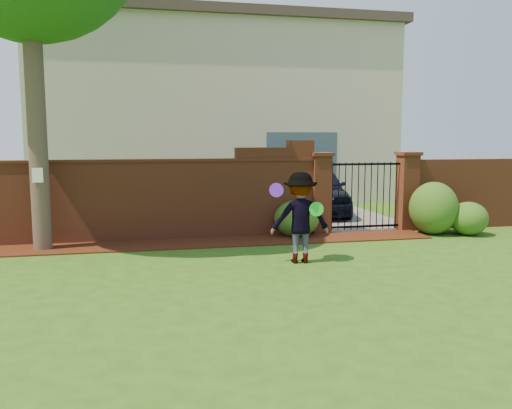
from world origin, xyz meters
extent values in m
cube|color=#2C5314|center=(0.00, 0.00, -0.01)|extent=(80.00, 80.00, 0.01)
cube|color=#361509|center=(-0.95, 3.34, 0.01)|extent=(11.10, 1.08, 0.03)
cube|color=brown|center=(-2.15, 4.00, 0.85)|extent=(8.70, 0.25, 1.70)
cube|color=brown|center=(1.30, 4.00, 1.85)|extent=(1.80, 0.25, 0.30)
cube|color=brown|center=(1.90, 4.00, 2.08)|extent=(0.60, 0.25, 0.16)
cube|color=brown|center=(-2.15, 4.00, 1.73)|extent=(8.70, 0.31, 0.06)
cube|color=brown|center=(6.60, 4.00, 0.85)|extent=(4.00, 0.25, 1.70)
cube|color=brown|center=(2.40, 4.00, 0.90)|extent=(0.42, 0.42, 1.80)
cube|color=brown|center=(2.40, 4.00, 1.84)|extent=(0.50, 0.50, 0.08)
cube|color=brown|center=(4.60, 4.00, 0.90)|extent=(0.42, 0.42, 1.80)
cube|color=brown|center=(4.60, 4.00, 1.84)|extent=(0.50, 0.50, 0.08)
cylinder|color=black|center=(2.69, 4.00, 0.85)|extent=(0.02, 0.02, 1.60)
cylinder|color=black|center=(2.85, 4.00, 0.85)|extent=(0.02, 0.02, 1.60)
cylinder|color=black|center=(3.01, 4.00, 0.85)|extent=(0.02, 0.02, 1.60)
cylinder|color=black|center=(3.18, 4.00, 0.85)|extent=(0.02, 0.02, 1.60)
cylinder|color=black|center=(3.34, 4.00, 0.85)|extent=(0.02, 0.02, 1.60)
cylinder|color=black|center=(3.50, 4.00, 0.85)|extent=(0.02, 0.02, 1.60)
cylinder|color=black|center=(3.66, 4.00, 0.85)|extent=(0.02, 0.02, 1.60)
cylinder|color=black|center=(3.82, 4.00, 0.85)|extent=(0.02, 0.02, 1.60)
cylinder|color=black|center=(3.99, 4.00, 0.85)|extent=(0.02, 0.02, 1.60)
cylinder|color=black|center=(4.15, 4.00, 0.85)|extent=(0.02, 0.02, 1.60)
cylinder|color=black|center=(4.31, 4.00, 0.85)|extent=(0.02, 0.02, 1.60)
cube|color=black|center=(3.50, 4.00, 0.12)|extent=(1.78, 0.03, 0.05)
cube|color=black|center=(3.50, 4.00, 1.60)|extent=(1.78, 0.03, 0.05)
cube|color=#65625E|center=(3.50, 8.00, 0.01)|extent=(3.20, 8.00, 0.01)
cube|color=beige|center=(1.00, 12.00, 3.00)|extent=(12.00, 6.00, 6.00)
cube|color=#384C5B|center=(3.50, 9.05, 1.20)|extent=(2.40, 0.12, 2.40)
cube|color=#3F332D|center=(1.00, 12.00, 6.15)|extent=(12.40, 6.40, 0.30)
imported|color=black|center=(3.31, 6.96, 0.70)|extent=(2.39, 4.36, 1.41)
cylinder|color=#45342A|center=(-3.60, 3.40, 3.50)|extent=(0.36, 0.36, 7.00)
cube|color=white|center=(-3.60, 3.21, 1.50)|extent=(0.20, 0.01, 0.28)
ellipsoid|color=#215218|center=(1.74, 3.68, 0.41)|extent=(1.01, 1.01, 0.83)
ellipsoid|color=#215218|center=(4.91, 3.32, 0.61)|extent=(1.10, 1.10, 1.21)
ellipsoid|color=#215218|center=(5.64, 3.04, 0.38)|extent=(0.86, 0.86, 0.77)
imported|color=gray|center=(1.08, 1.27, 0.81)|extent=(1.11, 0.72, 1.61)
cylinder|color=#6320CD|center=(0.61, 1.16, 1.32)|extent=(0.25, 0.10, 0.25)
cylinder|color=#1BCB25|center=(1.31, 1.09, 0.98)|extent=(0.26, 0.08, 0.26)
camera|label=1|loc=(-1.64, -7.56, 2.21)|focal=36.99mm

